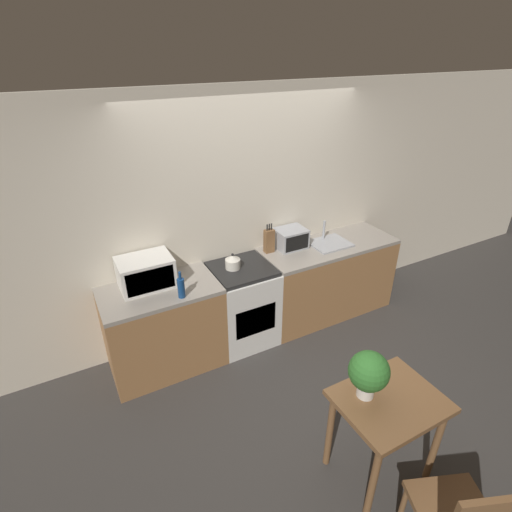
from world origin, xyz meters
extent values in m
plane|color=#33302D|center=(0.00, 0.00, 0.00)|extent=(16.00, 16.00, 0.00)
cube|color=beige|center=(0.00, 1.18, 1.30)|extent=(10.00, 0.06, 2.60)
cube|color=olive|center=(-1.11, 0.84, 0.43)|extent=(1.09, 0.62, 0.86)
cube|color=gray|center=(-1.11, 0.84, 0.88)|extent=(1.09, 0.62, 0.04)
cube|color=olive|center=(0.86, 0.84, 0.43)|extent=(1.59, 0.62, 0.86)
cube|color=gray|center=(0.86, 0.84, 0.88)|extent=(1.59, 0.62, 0.04)
cube|color=silver|center=(-0.25, 0.84, 0.43)|extent=(0.62, 0.62, 0.86)
cube|color=black|center=(-0.25, 0.84, 0.88)|extent=(0.60, 0.57, 0.04)
cube|color=black|center=(-0.25, 0.53, 0.43)|extent=(0.45, 0.02, 0.32)
cylinder|color=beige|center=(-0.33, 0.87, 0.95)|extent=(0.15, 0.15, 0.10)
cone|color=beige|center=(-0.33, 0.87, 1.02)|extent=(0.15, 0.15, 0.05)
sphere|color=black|center=(-0.33, 0.87, 1.05)|extent=(0.03, 0.03, 0.03)
cube|color=silver|center=(-1.18, 0.95, 1.04)|extent=(0.49, 0.35, 0.29)
cube|color=black|center=(-1.18, 0.78, 1.04)|extent=(0.43, 0.01, 0.23)
cylinder|color=navy|center=(-0.96, 0.62, 0.99)|extent=(0.07, 0.07, 0.19)
cylinder|color=navy|center=(-0.96, 0.62, 1.12)|extent=(0.02, 0.02, 0.07)
cube|color=brown|center=(0.16, 1.00, 1.03)|extent=(0.10, 0.07, 0.26)
cylinder|color=black|center=(0.14, 1.00, 1.19)|extent=(0.01, 0.01, 0.07)
cylinder|color=black|center=(0.16, 1.00, 1.19)|extent=(0.01, 0.01, 0.07)
cylinder|color=black|center=(0.19, 1.00, 1.19)|extent=(0.01, 0.01, 0.07)
cube|color=#999BA0|center=(0.43, 0.99, 1.01)|extent=(0.33, 0.27, 0.22)
cube|color=black|center=(0.43, 0.86, 1.01)|extent=(0.29, 0.01, 0.17)
cube|color=#999BA0|center=(0.86, 0.84, 0.91)|extent=(0.43, 0.36, 0.02)
cylinder|color=#999BA0|center=(0.86, 0.96, 1.03)|extent=(0.03, 0.03, 0.22)
cube|color=brown|center=(-0.05, -1.05, 0.74)|extent=(0.71, 0.58, 0.04)
cylinder|color=brown|center=(-0.35, -1.28, 0.36)|extent=(0.05, 0.05, 0.72)
cylinder|color=brown|center=(0.24, -1.28, 0.36)|extent=(0.05, 0.05, 0.72)
cylinder|color=brown|center=(-0.35, -0.82, 0.36)|extent=(0.05, 0.05, 0.72)
cylinder|color=brown|center=(0.24, -0.82, 0.36)|extent=(0.05, 0.05, 0.72)
cylinder|color=brown|center=(-0.20, -1.42, 0.21)|extent=(0.04, 0.04, 0.43)
cylinder|color=brown|center=(0.17, -1.57, 0.21)|extent=(0.04, 0.04, 0.43)
cylinder|color=beige|center=(-0.18, -0.94, 0.81)|extent=(0.12, 0.12, 0.10)
sphere|color=#2D6B28|center=(-0.18, -0.94, 0.98)|extent=(0.28, 0.28, 0.28)
camera|label=1|loc=(-1.78, -2.32, 2.91)|focal=28.00mm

